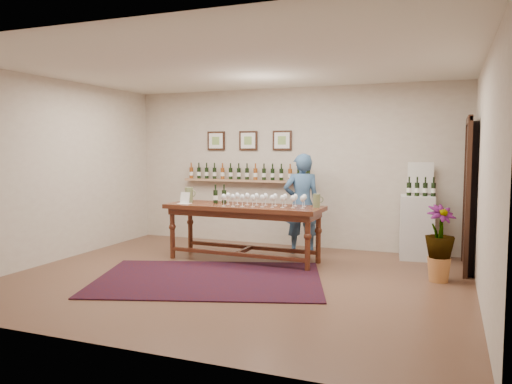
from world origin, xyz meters
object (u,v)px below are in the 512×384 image
(potted_plant, at_px, (440,243))
(person, at_px, (302,204))
(tasting_table, at_px, (244,213))
(display_pedestal, at_px, (417,227))

(potted_plant, height_order, person, person)
(tasting_table, distance_m, potted_plant, 2.87)
(display_pedestal, xyz_separation_m, person, (-1.81, -0.24, 0.33))
(person, bearing_deg, potted_plant, 129.37)
(display_pedestal, bearing_deg, tasting_table, -155.75)
(display_pedestal, xyz_separation_m, potted_plant, (0.36, -1.32, 0.01))
(tasting_table, height_order, potted_plant, same)
(potted_plant, bearing_deg, person, 153.54)
(tasting_table, xyz_separation_m, display_pedestal, (2.49, 1.12, -0.24))
(display_pedestal, height_order, person, person)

